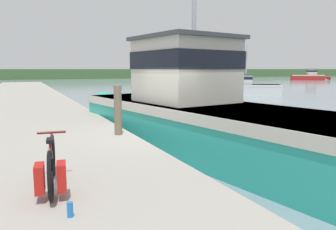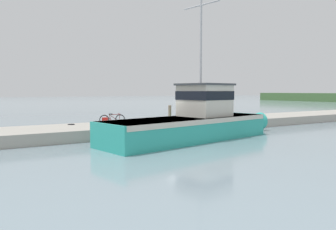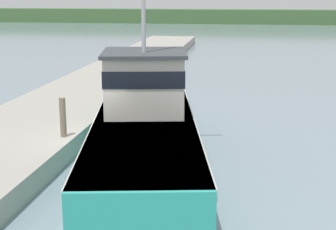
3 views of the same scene
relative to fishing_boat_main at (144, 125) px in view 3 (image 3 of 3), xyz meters
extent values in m
plane|color=gray|center=(-1.70, -0.26, -1.17)|extent=(320.00, 320.00, 0.00)
cube|color=#A39E93|center=(-4.69, -0.26, -0.82)|extent=(4.73, 80.00, 0.71)
cube|color=teal|center=(0.11, -0.61, -0.47)|extent=(5.21, 12.00, 1.40)
cone|color=teal|center=(-1.12, 6.14, -0.47)|extent=(1.69, 2.30, 1.33)
cube|color=beige|center=(0.11, -0.61, 0.09)|extent=(5.23, 11.78, 0.28)
cube|color=beige|center=(-0.15, 0.82, 1.21)|extent=(2.98, 3.07, 1.96)
cube|color=black|center=(-0.15, 0.82, 1.56)|extent=(3.04, 3.13, 0.55)
cube|color=#3D4247|center=(-0.15, 0.82, 2.25)|extent=(3.22, 3.31, 0.12)
cylinder|color=#756651|center=(-2.70, -0.19, 0.20)|extent=(0.21, 0.21, 1.33)
camera|label=1|loc=(-5.07, -8.60, 1.28)|focal=35.00mm
camera|label=2|loc=(16.30, -12.15, 1.83)|focal=35.00mm
camera|label=3|loc=(3.21, -15.96, 4.24)|focal=55.00mm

